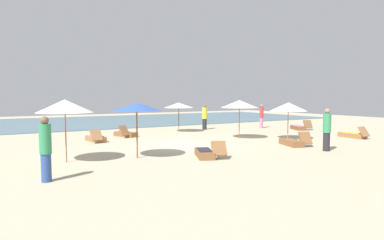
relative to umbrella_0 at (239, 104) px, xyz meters
name	(u,v)px	position (x,y,z in m)	size (l,w,h in m)	color
ground_plane	(179,145)	(-4.03, -0.25, -2.01)	(60.00, 60.00, 0.00)	#BCAD8E
ocean_water	(99,121)	(-4.03, 16.75, -1.98)	(48.00, 16.00, 0.06)	slate
umbrella_0	(239,104)	(0.00, 0.00, 0.00)	(2.15, 2.15, 2.23)	brown
umbrella_1	(179,105)	(-1.44, 4.79, -0.17)	(2.03, 2.03, 2.03)	brown
umbrella_2	(65,106)	(-9.64, -1.98, 0.07)	(2.02, 2.02, 2.33)	olive
umbrella_3	(137,107)	(-7.08, -2.51, 0.01)	(1.97, 1.97, 2.18)	brown
umbrella_4	(288,107)	(2.13, -1.69, -0.15)	(2.07, 2.07, 2.10)	olive
lounger_0	(293,142)	(0.69, -3.36, -1.84)	(1.09, 1.75, 0.73)	brown
lounger_1	(96,138)	(-7.45, 2.96, -1.84)	(0.88, 1.75, 0.71)	olive
lounger_2	(126,134)	(-5.39, 4.21, -1.84)	(1.26, 1.74, 0.73)	brown
lounger_3	(299,127)	(6.95, 1.76, -1.83)	(1.24, 1.74, 0.73)	brown
lounger_4	(206,153)	(-4.64, -3.71, -1.84)	(1.18, 1.78, 0.70)	brown
lounger_5	(353,135)	(6.11, -3.03, -1.83)	(0.62, 1.68, 0.71)	olive
person_0	(46,149)	(-10.53, -4.52, -1.05)	(0.42, 0.42, 1.87)	#2D4C8C
person_1	(205,117)	(0.99, 5.32, -1.08)	(0.51, 0.51, 1.85)	#26262D
person_2	(261,116)	(5.38, 4.04, -1.06)	(0.41, 0.41, 1.84)	#D17299
person_4	(327,129)	(0.82, -5.18, -1.04)	(0.46, 0.46, 1.91)	#26262D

